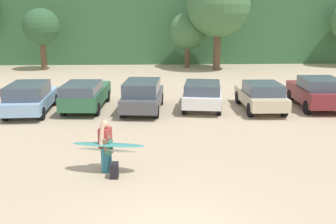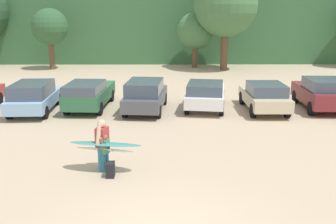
{
  "view_description": "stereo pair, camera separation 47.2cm",
  "coord_description": "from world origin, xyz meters",
  "px_view_note": "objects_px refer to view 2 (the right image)",
  "views": [
    {
      "loc": [
        -0.43,
        -7.75,
        4.83
      ],
      "look_at": [
        0.15,
        6.83,
        1.05
      ],
      "focal_mm": 41.89,
      "sensor_mm": 36.0,
      "label": 1
    },
    {
      "loc": [
        0.04,
        -7.76,
        4.83
      ],
      "look_at": [
        0.15,
        6.83,
        1.05
      ],
      "focal_mm": 41.89,
      "sensor_mm": 36.0,
      "label": 2
    }
  ],
  "objects_px": {
    "parked_car_maroon": "(322,93)",
    "surfboard_white": "(105,150)",
    "person_child": "(105,150)",
    "backpack_dropped": "(111,170)",
    "parked_car_forest_green": "(89,93)",
    "person_adult": "(102,142)",
    "parked_car_white": "(206,94)",
    "parked_car_sky_blue": "(34,96)",
    "parked_car_champagne": "(264,96)",
    "surfboard_teal": "(105,144)",
    "parked_car_dark_gray": "(145,95)"
  },
  "relations": [
    {
      "from": "parked_car_white",
      "to": "person_adult",
      "type": "distance_m",
      "value": 8.76
    },
    {
      "from": "parked_car_maroon",
      "to": "surfboard_teal",
      "type": "xyz_separation_m",
      "value": [
        -9.65,
        -7.8,
        0.05
      ]
    },
    {
      "from": "surfboard_white",
      "to": "backpack_dropped",
      "type": "relative_size",
      "value": 4.34
    },
    {
      "from": "backpack_dropped",
      "to": "parked_car_champagne",
      "type": "bearing_deg",
      "value": 50.49
    },
    {
      "from": "parked_car_sky_blue",
      "to": "parked_car_forest_green",
      "type": "distance_m",
      "value": 2.64
    },
    {
      "from": "parked_car_maroon",
      "to": "backpack_dropped",
      "type": "xyz_separation_m",
      "value": [
        -9.47,
        -8.22,
        -0.62
      ]
    },
    {
      "from": "parked_car_sky_blue",
      "to": "backpack_dropped",
      "type": "relative_size",
      "value": 9.79
    },
    {
      "from": "backpack_dropped",
      "to": "parked_car_white",
      "type": "bearing_deg",
      "value": 66.3
    },
    {
      "from": "parked_car_champagne",
      "to": "parked_car_white",
      "type": "bearing_deg",
      "value": 81.34
    },
    {
      "from": "person_adult",
      "to": "person_child",
      "type": "bearing_deg",
      "value": 151.2
    },
    {
      "from": "parked_car_champagne",
      "to": "parked_car_maroon",
      "type": "distance_m",
      "value": 2.95
    },
    {
      "from": "surfboard_white",
      "to": "backpack_dropped",
      "type": "distance_m",
      "value": 0.75
    },
    {
      "from": "parked_car_maroon",
      "to": "parked_car_sky_blue",
      "type": "bearing_deg",
      "value": 93.93
    },
    {
      "from": "person_child",
      "to": "backpack_dropped",
      "type": "relative_size",
      "value": 2.64
    },
    {
      "from": "parked_car_forest_green",
      "to": "parked_car_champagne",
      "type": "distance_m",
      "value": 8.76
    },
    {
      "from": "parked_car_dark_gray",
      "to": "parked_car_maroon",
      "type": "height_order",
      "value": "parked_car_maroon"
    },
    {
      "from": "person_child",
      "to": "surfboard_teal",
      "type": "relative_size",
      "value": 0.51
    },
    {
      "from": "parked_car_forest_green",
      "to": "parked_car_white",
      "type": "relative_size",
      "value": 1.06
    },
    {
      "from": "parked_car_forest_green",
      "to": "parked_car_white",
      "type": "xyz_separation_m",
      "value": [
        5.88,
        -0.1,
        -0.01
      ]
    },
    {
      "from": "parked_car_maroon",
      "to": "surfboard_white",
      "type": "relative_size",
      "value": 2.08
    },
    {
      "from": "parked_car_dark_gray",
      "to": "parked_car_white",
      "type": "bearing_deg",
      "value": -76.23
    },
    {
      "from": "parked_car_maroon",
      "to": "person_adult",
      "type": "distance_m",
      "value": 12.41
    },
    {
      "from": "person_child",
      "to": "parked_car_dark_gray",
      "type": "bearing_deg",
      "value": -78.44
    },
    {
      "from": "person_adult",
      "to": "backpack_dropped",
      "type": "distance_m",
      "value": 0.94
    },
    {
      "from": "parked_car_sky_blue",
      "to": "backpack_dropped",
      "type": "xyz_separation_m",
      "value": [
        4.75,
        -7.78,
        -0.56
      ]
    },
    {
      "from": "parked_car_white",
      "to": "backpack_dropped",
      "type": "bearing_deg",
      "value": 164.77
    },
    {
      "from": "parked_car_forest_green",
      "to": "parked_car_maroon",
      "type": "xyz_separation_m",
      "value": [
        11.67,
        -0.26,
        0.06
      ]
    },
    {
      "from": "parked_car_champagne",
      "to": "person_child",
      "type": "height_order",
      "value": "parked_car_champagne"
    },
    {
      "from": "parked_car_dark_gray",
      "to": "parked_car_maroon",
      "type": "xyz_separation_m",
      "value": [
        8.8,
        0.28,
        0.03
      ]
    },
    {
      "from": "person_child",
      "to": "parked_car_forest_green",
      "type": "bearing_deg",
      "value": -57.71
    },
    {
      "from": "surfboard_teal",
      "to": "parked_car_sky_blue",
      "type": "bearing_deg",
      "value": -48.74
    },
    {
      "from": "parked_car_maroon",
      "to": "parked_car_champagne",
      "type": "bearing_deg",
      "value": 97.92
    },
    {
      "from": "surfboard_teal",
      "to": "backpack_dropped",
      "type": "bearing_deg",
      "value": 123.77
    },
    {
      "from": "parked_car_white",
      "to": "parked_car_champagne",
      "type": "relative_size",
      "value": 1.05
    },
    {
      "from": "parked_car_white",
      "to": "backpack_dropped",
      "type": "height_order",
      "value": "parked_car_white"
    },
    {
      "from": "parked_car_maroon",
      "to": "surfboard_teal",
      "type": "height_order",
      "value": "parked_car_maroon"
    },
    {
      "from": "parked_car_forest_green",
      "to": "parked_car_white",
      "type": "distance_m",
      "value": 5.88
    },
    {
      "from": "parked_car_champagne",
      "to": "person_child",
      "type": "bearing_deg",
      "value": 138.03
    },
    {
      "from": "parked_car_dark_gray",
      "to": "parked_car_white",
      "type": "height_order",
      "value": "parked_car_dark_gray"
    },
    {
      "from": "parked_car_forest_green",
      "to": "surfboard_teal",
      "type": "bearing_deg",
      "value": -162.84
    },
    {
      "from": "parked_car_sky_blue",
      "to": "surfboard_white",
      "type": "relative_size",
      "value": 2.26
    },
    {
      "from": "person_adult",
      "to": "surfboard_white",
      "type": "bearing_deg",
      "value": -161.63
    },
    {
      "from": "parked_car_sky_blue",
      "to": "parked_car_champagne",
      "type": "xyz_separation_m",
      "value": [
        11.28,
        0.14,
        -0.03
      ]
    },
    {
      "from": "parked_car_dark_gray",
      "to": "parked_car_champagne",
      "type": "bearing_deg",
      "value": -84.57
    },
    {
      "from": "person_adult",
      "to": "surfboard_teal",
      "type": "xyz_separation_m",
      "value": [
        0.11,
        -0.14,
        -0.03
      ]
    },
    {
      "from": "parked_car_dark_gray",
      "to": "parked_car_white",
      "type": "distance_m",
      "value": 3.04
    },
    {
      "from": "parked_car_champagne",
      "to": "parked_car_maroon",
      "type": "bearing_deg",
      "value": -84.01
    },
    {
      "from": "parked_car_white",
      "to": "parked_car_sky_blue",
      "type": "bearing_deg",
      "value": 102.46
    },
    {
      "from": "person_child",
      "to": "surfboard_teal",
      "type": "height_order",
      "value": "person_child"
    },
    {
      "from": "parked_car_white",
      "to": "person_child",
      "type": "distance_m",
      "value": 8.8
    }
  ]
}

